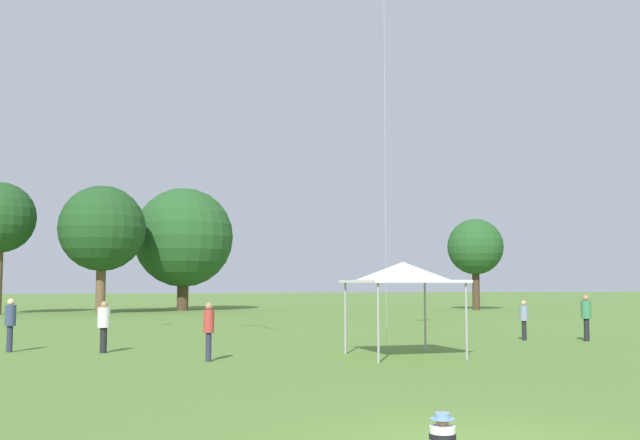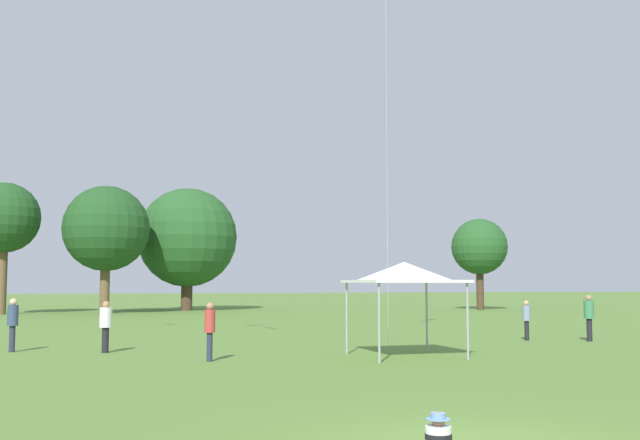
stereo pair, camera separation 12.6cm
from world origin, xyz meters
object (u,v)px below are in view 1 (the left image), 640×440
person_standing_5 (10,320)px  distant_tree_1 (184,238)px  person_standing_2 (209,326)px  person_standing_3 (104,322)px  seated_toddler (442,437)px  distant_tree_0 (102,229)px  canopy_tent (403,273)px  person_standing_4 (586,314)px  distant_tree_3 (475,247)px  person_standing_0 (524,316)px

person_standing_5 → distant_tree_1: distant_tree_1 is taller
person_standing_2 → person_standing_3: person_standing_2 is taller
seated_toddler → person_standing_2: bearing=93.9°
person_standing_2 → distant_tree_0: distant_tree_0 is taller
distant_tree_1 → distant_tree_0: bearing=-142.9°
canopy_tent → distant_tree_0: 36.19m
person_standing_3 → person_standing_4: bearing=158.4°
person_standing_5 → distant_tree_1: bearing=78.2°
distant_tree_0 → distant_tree_1: 7.72m
person_standing_2 → distant_tree_3: size_ratio=0.22×
seated_toddler → distant_tree_3: size_ratio=0.07×
distant_tree_1 → distant_tree_3: bearing=-11.6°
distant_tree_3 → seated_toddler: bearing=-117.0°
person_standing_3 → seated_toddler: bearing=83.9°
person_standing_0 → person_standing_3: size_ratio=0.94×
seated_toddler → person_standing_4: person_standing_4 is taller
person_standing_2 → canopy_tent: 5.96m
person_standing_3 → person_standing_5: size_ratio=0.95×
distant_tree_1 → distant_tree_3: size_ratio=1.32×
canopy_tent → person_standing_3: bearing=157.5°
seated_toddler → person_standing_3: person_standing_3 is taller
distant_tree_1 → person_standing_0: bearing=-73.5°
person_standing_3 → person_standing_4: 17.54m
canopy_tent → distant_tree_0: size_ratio=0.34×
seated_toddler → distant_tree_1: distant_tree_1 is taller
seated_toddler → canopy_tent: bearing=67.1°
person_standing_3 → person_standing_0: bearing=162.1°
seated_toddler → distant_tree_0: bearing=92.8°
distant_tree_0 → person_standing_0: bearing=-61.2°
person_standing_3 → distant_tree_1: size_ratio=0.17×
distant_tree_0 → distant_tree_3: 29.31m
person_standing_3 → person_standing_5: (-2.89, 1.00, 0.06)m
person_standing_4 → person_standing_5: bearing=151.7°
seated_toddler → person_standing_0: bearing=53.1°
person_standing_4 → distant_tree_0: bearing=94.8°
person_standing_0 → distant_tree_1: 36.37m
canopy_tent → distant_tree_3: size_ratio=0.43×
distant_tree_1 → distant_tree_3: 23.64m
person_standing_0 → person_standing_5: (-18.35, -0.22, 0.11)m
seated_toddler → person_standing_4: size_ratio=0.32×
person_standing_3 → person_standing_2: bearing=107.8°
person_standing_5 → distant_tree_3: bearing=45.1°
distant_tree_0 → person_standing_4: bearing=-59.1°
person_standing_2 → person_standing_4: size_ratio=0.95×
person_standing_0 → distant_tree_0: (-16.42, 29.89, 5.16)m
person_standing_3 → distant_tree_3: bearing=-154.9°
person_standing_0 → person_standing_2: 13.39m
person_standing_0 → person_standing_5: size_ratio=0.90×
person_standing_4 → person_standing_0: bearing=128.8°
person_standing_4 → canopy_tent: bearing=177.3°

